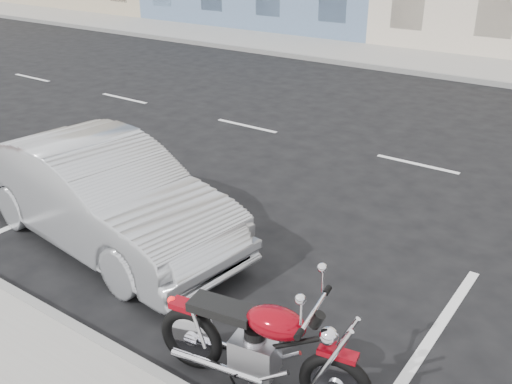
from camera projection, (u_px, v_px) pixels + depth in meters
sidewalk_far at (428, 62)px, 18.75m from camera, size 80.00×3.40×0.15m
curb_far at (408, 72)px, 17.49m from camera, size 80.00×0.12×0.16m
motorcycle at (340, 373)px, 4.97m from camera, size 2.17×0.78×1.09m
sedan_silver at (104, 194)px, 7.80m from camera, size 4.58×2.02×1.46m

